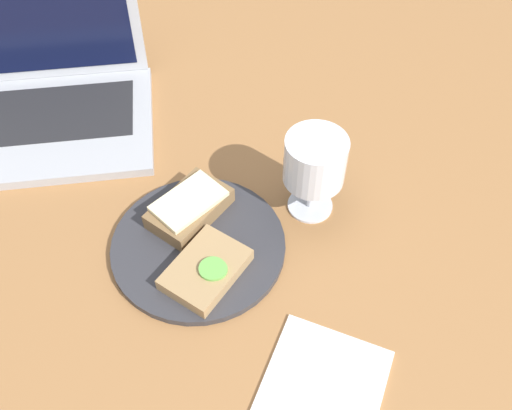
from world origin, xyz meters
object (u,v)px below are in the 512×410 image
(sandwich_with_cheese, at_px, (190,209))
(laptop, at_px, (45,94))
(sandwich_with_cucumber, at_px, (206,269))
(plate, at_px, (198,246))
(wine_glass, at_px, (315,164))
(napkin, at_px, (324,382))

(sandwich_with_cheese, bearing_deg, laptop, 130.16)
(sandwich_with_cucumber, distance_m, laptop, 0.43)
(plate, height_order, sandwich_with_cheese, sandwich_with_cheese)
(plate, distance_m, wine_glass, 0.20)
(plate, relative_size, laptop, 0.71)
(sandwich_with_cucumber, bearing_deg, napkin, -52.34)
(sandwich_with_cheese, distance_m, wine_glass, 0.19)
(wine_glass, bearing_deg, sandwich_with_cucumber, -147.49)
(sandwich_with_cucumber, bearing_deg, laptop, 123.08)
(laptop, bearing_deg, sandwich_with_cucumber, -56.92)
(laptop, bearing_deg, wine_glass, -33.34)
(plate, xyz_separation_m, wine_glass, (0.17, 0.05, 0.09))
(plate, relative_size, sandwich_with_cheese, 1.81)
(laptop, bearing_deg, napkin, -55.45)
(plate, relative_size, wine_glass, 1.81)
(plate, xyz_separation_m, sandwich_with_cucumber, (0.01, -0.05, 0.02))
(sandwich_with_cucumber, height_order, laptop, laptop)
(laptop, distance_m, napkin, 0.64)
(sandwich_with_cucumber, height_order, sandwich_with_cheese, sandwich_with_cheese)
(sandwich_with_cucumber, bearing_deg, wine_glass, 32.51)
(plate, xyz_separation_m, laptop, (-0.23, 0.31, 0.04))
(sandwich_with_cucumber, xyz_separation_m, laptop, (-0.24, 0.36, 0.02))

